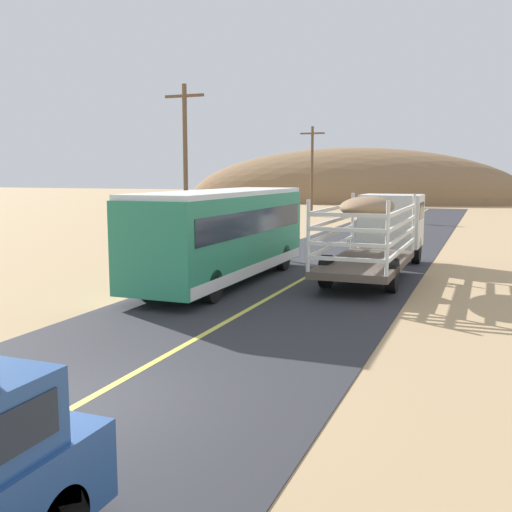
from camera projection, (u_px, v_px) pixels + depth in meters
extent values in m
plane|color=tan|center=(86.00, 402.00, 10.06)|extent=(240.00, 240.00, 0.00)
cube|color=#2D2D33|center=(86.00, 401.00, 10.06)|extent=(8.00, 120.00, 0.02)
cube|color=#D8CC4C|center=(86.00, 400.00, 10.06)|extent=(0.16, 117.60, 0.00)
cube|color=silver|center=(391.00, 220.00, 25.57)|extent=(2.50, 2.20, 2.20)
cube|color=#192333|center=(392.00, 210.00, 25.51)|extent=(2.53, 1.54, 0.70)
cube|color=brown|center=(366.00, 263.00, 20.74)|extent=(2.50, 6.40, 0.24)
cylinder|color=silver|center=(353.00, 221.00, 23.90)|extent=(0.12, 0.12, 2.20)
cylinder|color=silver|center=(414.00, 222.00, 23.04)|extent=(0.12, 0.12, 2.20)
cylinder|color=silver|center=(308.00, 236.00, 18.11)|extent=(0.12, 0.12, 2.20)
cylinder|color=silver|center=(387.00, 239.00, 17.25)|extent=(0.12, 0.12, 2.20)
cube|color=silver|center=(333.00, 246.00, 21.10)|extent=(0.08, 6.30, 0.12)
cube|color=silver|center=(402.00, 249.00, 20.23)|extent=(0.08, 6.30, 0.12)
cube|color=silver|center=(346.00, 259.00, 17.75)|extent=(2.40, 0.08, 0.12)
cube|color=silver|center=(333.00, 233.00, 21.04)|extent=(0.08, 6.30, 0.12)
cube|color=silver|center=(403.00, 236.00, 20.17)|extent=(0.08, 6.30, 0.12)
cube|color=silver|center=(346.00, 245.00, 17.69)|extent=(2.40, 0.08, 0.12)
cube|color=silver|center=(333.00, 221.00, 20.98)|extent=(0.08, 6.30, 0.12)
cube|color=silver|center=(403.00, 223.00, 20.11)|extent=(0.08, 6.30, 0.12)
cube|color=silver|center=(347.00, 230.00, 17.63)|extent=(2.40, 0.08, 0.12)
cube|color=silver|center=(333.00, 208.00, 20.92)|extent=(0.08, 6.30, 0.12)
cube|color=silver|center=(404.00, 210.00, 20.05)|extent=(0.08, 6.30, 0.12)
cube|color=silver|center=(347.00, 215.00, 17.57)|extent=(2.40, 0.08, 0.12)
ellipsoid|color=#8C6B4C|center=(368.00, 207.00, 20.47)|extent=(1.75, 3.84, 0.70)
cylinder|color=black|center=(365.00, 248.00, 26.14)|extent=(0.32, 1.10, 1.10)
cylinder|color=black|center=(416.00, 250.00, 25.35)|extent=(0.32, 1.10, 1.10)
cylinder|color=black|center=(326.00, 271.00, 19.97)|extent=(0.32, 1.10, 1.10)
cylinder|color=black|center=(392.00, 275.00, 19.19)|extent=(0.32, 1.10, 1.10)
cube|color=#2D8C66|center=(223.00, 234.00, 20.84)|extent=(2.50, 10.00, 2.70)
cube|color=white|center=(223.00, 193.00, 20.64)|extent=(2.45, 9.80, 0.16)
cube|color=#192333|center=(223.00, 220.00, 20.77)|extent=(2.54, 9.20, 0.80)
cube|color=silver|center=(223.00, 266.00, 21.00)|extent=(2.53, 9.80, 0.36)
cylinder|color=black|center=(232.00, 255.00, 24.40)|extent=(0.30, 1.00, 1.00)
cylinder|color=black|center=(283.00, 257.00, 23.60)|extent=(0.30, 1.00, 1.00)
cylinder|color=black|center=(147.00, 281.00, 18.40)|extent=(0.30, 1.00, 1.00)
cylinder|color=black|center=(212.00, 286.00, 17.61)|extent=(0.30, 1.00, 1.00)
cylinder|color=brown|center=(185.00, 166.00, 31.09)|extent=(0.24, 0.24, 8.36)
cube|color=brown|center=(184.00, 96.00, 30.60)|extent=(2.20, 0.14, 0.14)
cylinder|color=brown|center=(312.00, 172.00, 53.01)|extent=(0.24, 0.24, 7.91)
cube|color=brown|center=(312.00, 133.00, 52.55)|extent=(2.20, 0.14, 0.14)
ellipsoid|color=#84705B|center=(156.00, 243.00, 30.57)|extent=(0.91, 0.93, 0.54)
ellipsoid|color=olive|center=(348.00, 202.00, 81.13)|extent=(46.90, 17.77, 14.48)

